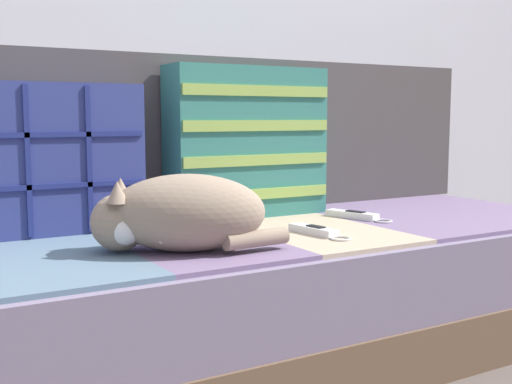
# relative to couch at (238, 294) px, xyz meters

# --- Properties ---
(ground_plane) EXTENTS (14.00, 14.00, 0.00)m
(ground_plane) POSITION_rel_couch_xyz_m (0.00, -0.16, -0.17)
(ground_plane) COLOR #564C47
(couch) EXTENTS (2.06, 0.78, 0.34)m
(couch) POSITION_rel_couch_xyz_m (0.00, 0.00, 0.00)
(couch) COLOR brown
(couch) RESTS_ON ground_plane
(sofa_backrest) EXTENTS (2.02, 0.14, 0.45)m
(sofa_backrest) POSITION_rel_couch_xyz_m (0.00, 0.32, 0.39)
(sofa_backrest) COLOR #474242
(sofa_backrest) RESTS_ON couch
(throw_pillow_quilted) EXTENTS (0.42, 0.14, 0.36)m
(throw_pillow_quilted) POSITION_rel_couch_xyz_m (-0.41, 0.18, 0.35)
(throw_pillow_quilted) COLOR navy
(throw_pillow_quilted) RESTS_ON couch
(throw_pillow_striped) EXTENTS (0.46, 0.14, 0.42)m
(throw_pillow_striped) POSITION_rel_couch_xyz_m (0.13, 0.18, 0.38)
(throw_pillow_striped) COLOR #337A70
(throw_pillow_striped) RESTS_ON couch
(sleeping_cat) EXTENTS (0.38, 0.30, 0.16)m
(sleeping_cat) POSITION_rel_couch_xyz_m (-0.24, -0.18, 0.25)
(sleeping_cat) COLOR gray
(sleeping_cat) RESTS_ON couch
(game_remote_near) EXTENTS (0.10, 0.21, 0.02)m
(game_remote_near) POSITION_rel_couch_xyz_m (0.36, -0.02, 0.18)
(game_remote_near) COLOR white
(game_remote_near) RESTS_ON couch
(game_remote_far) EXTENTS (0.07, 0.19, 0.02)m
(game_remote_far) POSITION_rel_couch_xyz_m (0.12, -0.16, 0.18)
(game_remote_far) COLOR white
(game_remote_far) RESTS_ON couch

